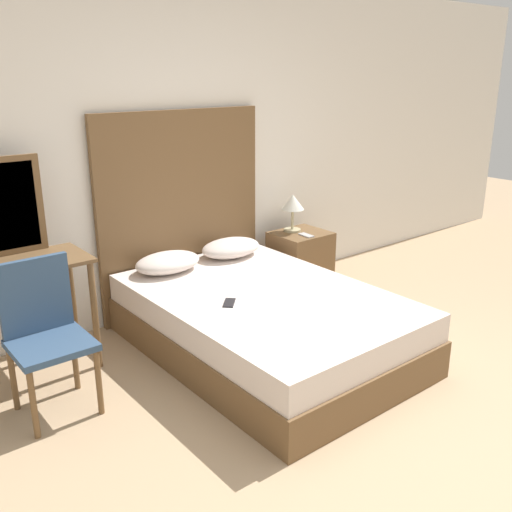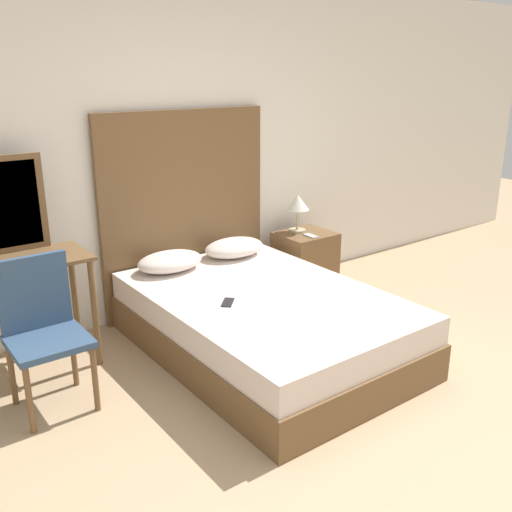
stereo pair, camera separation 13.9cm
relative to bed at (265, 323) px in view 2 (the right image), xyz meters
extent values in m
plane|color=tan|center=(-0.13, -1.41, -0.23)|extent=(16.00, 16.00, 0.00)
cube|color=white|center=(-0.13, 1.16, 1.12)|extent=(10.00, 0.06, 2.70)
cube|color=brown|center=(0.00, 0.00, -0.10)|extent=(1.44, 2.12, 0.26)
cube|color=silver|center=(0.00, 0.00, 0.13)|extent=(1.42, 2.08, 0.20)
cube|color=brown|center=(0.00, 1.09, 0.61)|extent=(1.52, 0.05, 1.67)
ellipsoid|color=silver|center=(-0.31, 0.83, 0.31)|extent=(0.54, 0.37, 0.15)
ellipsoid|color=silver|center=(0.31, 0.83, 0.31)|extent=(0.54, 0.37, 0.15)
cube|color=#232328|center=(-0.31, 0.01, 0.24)|extent=(0.15, 0.16, 0.01)
cube|color=brown|center=(1.07, 0.77, 0.05)|extent=(0.49, 0.43, 0.55)
cylinder|color=tan|center=(1.04, 0.86, 0.33)|extent=(0.16, 0.16, 0.02)
cylinder|color=tan|center=(1.04, 0.86, 0.43)|extent=(0.02, 0.02, 0.19)
cone|color=silver|center=(1.04, 0.86, 0.59)|extent=(0.21, 0.21, 0.14)
cube|color=#B7B7BC|center=(1.03, 0.67, 0.32)|extent=(0.08, 0.15, 0.01)
cube|color=brown|center=(-1.47, 0.74, 0.56)|extent=(0.93, 0.47, 0.02)
cylinder|color=brown|center=(-1.05, 0.55, 0.16)|extent=(0.04, 0.04, 0.77)
cylinder|color=brown|center=(-1.05, 0.94, 0.16)|extent=(0.04, 0.04, 0.77)
cube|color=#334C6B|center=(-1.47, 0.19, 0.22)|extent=(0.44, 0.42, 0.04)
cube|color=#334C6B|center=(-1.47, 0.38, 0.47)|extent=(0.42, 0.04, 0.46)
cylinder|color=brown|center=(-1.66, 0.00, -0.02)|extent=(0.04, 0.04, 0.42)
cylinder|color=brown|center=(-1.28, 0.00, -0.02)|extent=(0.04, 0.04, 0.42)
cylinder|color=brown|center=(-1.66, 0.37, -0.02)|extent=(0.04, 0.04, 0.42)
cylinder|color=brown|center=(-1.28, 0.37, -0.02)|extent=(0.04, 0.04, 0.42)
camera|label=1|loc=(-2.41, -2.90, 1.75)|focal=40.00mm
camera|label=2|loc=(-2.30, -2.98, 1.75)|focal=40.00mm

